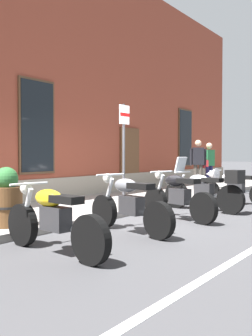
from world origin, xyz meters
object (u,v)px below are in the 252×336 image
Objects in this scene: motorcycle_grey_naked at (129,205)px; barrel_planter at (7,200)px; motorcycle_black_naked at (178,196)px; motorcycle_yellow_naked at (53,219)px; pedestrian_striped_shirt at (209,163)px; parking_sign at (124,140)px; motorcycle_silver_touring at (206,189)px; motorcycle_white_sport at (231,184)px; pedestrian_dark_jacket at (198,161)px.

barrel_planter is at bearing 128.75° from motorcycle_grey_naked.
barrel_planter is (-2.99, 1.65, 0.09)m from motorcycle_black_naked.
barrel_planter is at bearing 73.40° from motorcycle_yellow_naked.
motorcycle_grey_naked is 1.69m from motorcycle_black_naked.
pedestrian_striped_shirt is 1.64× the size of barrel_planter.
pedestrian_striped_shirt reaches higher than barrel_planter.
pedestrian_striped_shirt is 0.69× the size of parking_sign.
parking_sign reaches higher than motorcycle_grey_naked.
motorcycle_silver_touring reaches higher than motorcycle_yellow_naked.
parking_sign reaches higher than motorcycle_silver_touring.
motorcycle_white_sport is (4.89, 0.04, 0.05)m from motorcycle_grey_naked.
pedestrian_striped_shirt reaches higher than motorcycle_yellow_naked.
pedestrian_dark_jacket reaches higher than motorcycle_silver_touring.
motorcycle_grey_naked is 2.71m from parking_sign.
pedestrian_dark_jacket is 5.38m from parking_sign.
motorcycle_silver_touring is 4.63m from pedestrian_dark_jacket.
pedestrian_dark_jacket is 0.64m from pedestrian_striped_shirt.
motorcycle_yellow_naked is 1.70m from barrel_planter.
motorcycle_white_sport is at bearing -26.21° from parking_sign.
pedestrian_dark_jacket is at bearing 168.36° from pedestrian_striped_shirt.
pedestrian_dark_jacket reaches higher than motorcycle_white_sport.
motorcycle_grey_naked reaches higher than motorcycle_white_sport.
pedestrian_striped_shirt is (0.62, -0.13, -0.06)m from pedestrian_dark_jacket.
motorcycle_white_sport is at bearing -146.28° from pedestrian_striped_shirt.
motorcycle_grey_naked is 1.97× the size of barrel_planter.
motorcycle_yellow_naked is at bearing -157.75° from parking_sign.
pedestrian_striped_shirt is 9.18m from barrel_planter.
motorcycle_grey_naked is 1.02× the size of motorcycle_black_naked.
motorcycle_yellow_naked is 0.97× the size of motorcycle_silver_touring.
pedestrian_dark_jacket is (7.23, 2.14, 0.63)m from motorcycle_grey_naked.
motorcycle_yellow_naked is at bearing 179.62° from motorcycle_black_naked.
pedestrian_dark_jacket reaches higher than pedestrian_striped_shirt.
motorcycle_black_naked is at bearing -0.38° from motorcycle_yellow_naked.
motorcycle_grey_naked is at bearing -165.62° from pedestrian_striped_shirt.
pedestrian_striped_shirt is at bearing 4.88° from parking_sign.
pedestrian_striped_shirt is 5.99m from parking_sign.
motorcycle_white_sport is at bearing 0.40° from motorcycle_yellow_naked.
motorcycle_white_sport is 3.51m from parking_sign.
motorcycle_white_sport is at bearing 1.44° from motorcycle_silver_touring.
motorcycle_yellow_naked is 1.28× the size of pedestrian_striped_shirt.
barrel_planter reaches higher than motorcycle_grey_naked.
motorcycle_yellow_naked is 9.29m from pedestrian_dark_jacket.
barrel_planter is at bearing 160.01° from motorcycle_silver_touring.
pedestrian_striped_shirt is at bearing 14.38° from motorcycle_grey_naked.
pedestrian_dark_jacket is 1.72× the size of barrel_planter.
motorcycle_grey_naked is 0.91× the size of motorcycle_silver_touring.
barrel_planter is at bearing 151.11° from motorcycle_black_naked.
motorcycle_black_naked is at bearing -178.75° from motorcycle_white_sport.
pedestrian_dark_jacket is at bearing 41.98° from motorcycle_white_sport.
barrel_planter is (-8.53, -0.52, -0.54)m from pedestrian_dark_jacket.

